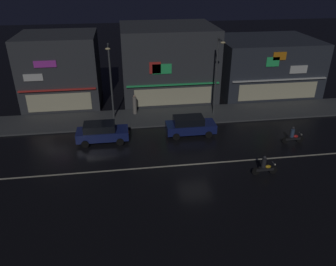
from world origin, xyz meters
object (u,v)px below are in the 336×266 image
at_px(streetlamp_mid, 217,72).
at_px(motorcycle_lead, 265,167).
at_px(motorcycle_following, 293,136).
at_px(pedestrian_on_sidewalk, 135,105).
at_px(streetlamp_west, 110,76).
at_px(traffic_cone, 127,130).
at_px(parked_car_near_kerb, 102,132).
at_px(parked_car_trailing, 190,125).

xyz_separation_m(streetlamp_mid, motorcycle_lead, (0.80, -10.52, -3.89)).
relative_size(motorcycle_lead, motorcycle_following, 1.00).
xyz_separation_m(streetlamp_mid, pedestrian_on_sidewalk, (-7.76, 1.36, -3.47)).
bearing_deg(streetlamp_west, traffic_cone, -68.54).
distance_m(streetlamp_west, streetlamp_mid, 9.86).
distance_m(motorcycle_lead, traffic_cone, 12.33).
height_order(parked_car_near_kerb, motorcycle_lead, parked_car_near_kerb).
height_order(streetlamp_west, traffic_cone, streetlamp_west).
relative_size(parked_car_near_kerb, motorcycle_lead, 2.26).
relative_size(motorcycle_lead, traffic_cone, 3.45).
height_order(streetlamp_west, streetlamp_mid, streetlamp_mid).
relative_size(pedestrian_on_sidewalk, parked_car_trailing, 0.46).
bearing_deg(motorcycle_lead, parked_car_trailing, -55.19).
distance_m(parked_car_near_kerb, parked_car_trailing, 7.61).
xyz_separation_m(motorcycle_lead, traffic_cone, (-9.45, 7.91, -0.36)).
height_order(pedestrian_on_sidewalk, parked_car_near_kerb, pedestrian_on_sidewalk).
xyz_separation_m(streetlamp_mid, parked_car_near_kerb, (-10.79, -3.85, -3.65)).
bearing_deg(pedestrian_on_sidewalk, traffic_cone, -47.00).
bearing_deg(motorcycle_lead, motorcycle_following, -130.69).
relative_size(streetlamp_mid, motorcycle_lead, 3.93).
bearing_deg(traffic_cone, pedestrian_on_sidewalk, 77.39).
distance_m(pedestrian_on_sidewalk, motorcycle_lead, 14.65).
distance_m(streetlamp_mid, traffic_cone, 9.98).
bearing_deg(streetlamp_mid, motorcycle_lead, -85.64).
xyz_separation_m(parked_car_near_kerb, parked_car_trailing, (7.61, 0.24, 0.00)).
height_order(pedestrian_on_sidewalk, motorcycle_lead, pedestrian_on_sidewalk).
xyz_separation_m(pedestrian_on_sidewalk, motorcycle_following, (12.75, -7.77, -0.42)).
bearing_deg(parked_car_trailing, pedestrian_on_sidewalk, -47.36).
distance_m(parked_car_trailing, motorcycle_lead, 7.99).
bearing_deg(parked_car_trailing, streetlamp_west, -31.31).
bearing_deg(traffic_cone, parked_car_near_kerb, -150.10).
bearing_deg(pedestrian_on_sidewalk, streetlamp_west, -100.85).
bearing_deg(streetlamp_mid, parked_car_trailing, -131.44).
bearing_deg(motorcycle_following, parked_car_trailing, 163.71).
bearing_deg(pedestrian_on_sidewalk, parked_car_near_kerb, -64.61).
relative_size(streetlamp_west, streetlamp_mid, 0.96).
height_order(parked_car_near_kerb, motorcycle_following, parked_car_near_kerb).
distance_m(motorcycle_following, traffic_cone, 14.17).
relative_size(streetlamp_mid, parked_car_trailing, 1.74).
relative_size(parked_car_trailing, traffic_cone, 7.82).
height_order(streetlamp_mid, pedestrian_on_sidewalk, streetlamp_mid).
xyz_separation_m(parked_car_near_kerb, motorcycle_following, (15.79, -2.56, -0.24)).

